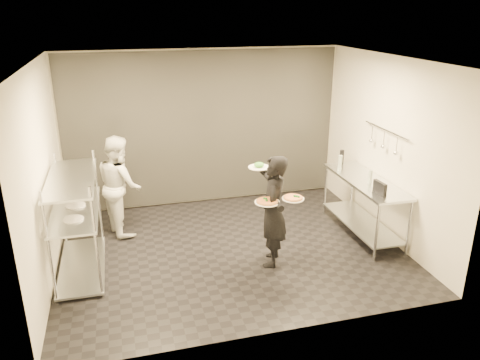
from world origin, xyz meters
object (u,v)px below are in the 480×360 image
object	(u,v)px
salad_plate	(259,166)
pass_rack	(76,219)
bottle_dark	(342,157)
chef	(120,185)
pizza_plate_far	(293,198)
prep_counter	(364,197)
pizza_plate_near	(267,202)
pos_monitor	(380,188)
waiter	(273,211)
bottle_clear	(370,177)
bottle_green	(340,163)

from	to	relation	value
salad_plate	pass_rack	bearing A→B (deg)	175.25
salad_plate	bottle_dark	distance (m)	2.08
pass_rack	chef	distance (m)	1.24
pass_rack	pizza_plate_far	bearing A→B (deg)	-15.41
prep_counter	bottle_dark	xyz separation A→B (m)	(-0.03, 0.80, 0.42)
prep_counter	pizza_plate_near	bearing A→B (deg)	-159.29
prep_counter	bottle_dark	bearing A→B (deg)	91.96
salad_plate	bottle_dark	size ratio (longest dim) A/B	1.21
salad_plate	pos_monitor	bearing A→B (deg)	-12.68
prep_counter	chef	world-z (taller)	chef
chef	salad_plate	xyz separation A→B (m)	(1.91, -1.29, 0.57)
pass_rack	waiter	bearing A→B (deg)	-11.14
prep_counter	bottle_clear	world-z (taller)	bottle_clear
pizza_plate_near	salad_plate	size ratio (longest dim) A/B	1.10
waiter	pizza_plate_near	distance (m)	0.34
waiter	bottle_dark	size ratio (longest dim) A/B	6.41
salad_plate	bottle_green	size ratio (longest dim) A/B	1.20
pizza_plate_near	pizza_plate_far	xyz separation A→B (m)	(0.34, -0.08, 0.05)
waiter	bottle_clear	world-z (taller)	waiter
bottle_green	pass_rack	bearing A→B (deg)	-172.75
pass_rack	pizza_plate_near	bearing A→B (deg)	-15.78
pass_rack	bottle_green	bearing A→B (deg)	7.25
pass_rack	bottle_dark	size ratio (longest dim) A/B	6.40
pizza_plate_near	bottle_clear	size ratio (longest dim) A/B	1.67
pizza_plate_far	pos_monitor	xyz separation A→B (m)	(1.40, 0.18, -0.07)
pass_rack	pos_monitor	world-z (taller)	pass_rack
chef	bottle_dark	distance (m)	3.72
pizza_plate_far	bottle_dark	distance (m)	2.17
pass_rack	bottle_clear	size ratio (longest dim) A/B	8.05
chef	bottle_clear	distance (m)	3.92
bottle_green	salad_plate	bearing A→B (deg)	-155.67
pizza_plate_far	bottle_dark	world-z (taller)	bottle_dark
prep_counter	pizza_plate_far	distance (m)	1.77
pass_rack	pizza_plate_near	xyz separation A→B (m)	(2.47, -0.70, 0.27)
pizza_plate_near	chef	bearing A→B (deg)	136.48
pos_monitor	chef	bearing A→B (deg)	151.00
pos_monitor	salad_plate	bearing A→B (deg)	163.17
bottle_green	pizza_plate_near	bearing A→B (deg)	-143.57
salad_plate	bottle_green	world-z (taller)	salad_plate
bottle_clear	pizza_plate_near	bearing A→B (deg)	-162.85
pizza_plate_far	prep_counter	bearing A→B (deg)	27.08
pos_monitor	bottle_clear	size ratio (longest dim) A/B	1.33
pos_monitor	bottle_clear	xyz separation A→B (m)	(0.11, 0.46, 0.00)
prep_counter	pos_monitor	world-z (taller)	pos_monitor
prep_counter	waiter	world-z (taller)	waiter
bottle_green	chef	bearing A→B (deg)	171.07
pass_rack	bottle_clear	distance (m)	4.33
pass_rack	pizza_plate_near	distance (m)	2.59
bottle_clear	chef	bearing A→B (deg)	161.99
bottle_clear	bottle_dark	distance (m)	0.93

